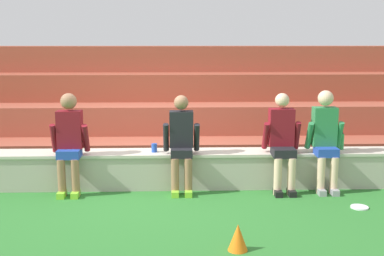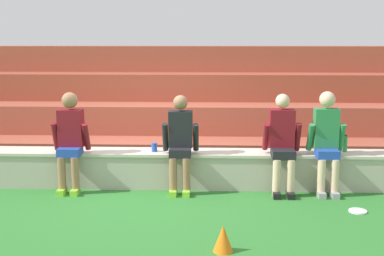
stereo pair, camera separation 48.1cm
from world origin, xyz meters
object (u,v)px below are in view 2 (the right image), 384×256
object	(u,v)px
plastic_cup_middle	(154,147)
person_right_of_center	(282,141)
person_far_right	(327,139)
sports_cone	(223,238)
person_center	(180,141)
frisbee	(358,211)
person_left_of_center	(70,138)
water_bottle_mid_right	(345,144)

from	to	relation	value
plastic_cup_middle	person_right_of_center	bearing A→B (deg)	-5.86
person_far_right	sports_cone	size ratio (longest dim) A/B	5.06
person_far_right	plastic_cup_middle	world-z (taller)	person_far_right
person_center	person_far_right	distance (m)	2.04
plastic_cup_middle	frisbee	xyz separation A→B (m)	(2.67, -0.98, -0.58)
person_center	sports_cone	distance (m)	2.17
frisbee	sports_cone	world-z (taller)	sports_cone
person_center	frisbee	size ratio (longest dim) A/B	6.06
person_center	person_right_of_center	bearing A→B (deg)	0.72
person_left_of_center	person_right_of_center	xyz separation A→B (m)	(2.98, 0.04, -0.02)
person_left_of_center	sports_cone	size ratio (longest dim) A/B	4.98
person_center	person_right_of_center	xyz separation A→B (m)	(1.43, 0.02, 0.01)
person_far_right	water_bottle_mid_right	distance (m)	0.45
person_right_of_center	plastic_cup_middle	bearing A→B (deg)	174.14
person_center	frisbee	world-z (taller)	person_center
person_far_right	water_bottle_mid_right	world-z (taller)	person_far_right
water_bottle_mid_right	person_left_of_center	bearing A→B (deg)	-175.43
person_left_of_center	water_bottle_mid_right	world-z (taller)	person_left_of_center
person_right_of_center	water_bottle_mid_right	size ratio (longest dim) A/B	5.47
person_left_of_center	sports_cone	world-z (taller)	person_left_of_center
person_left_of_center	person_far_right	distance (m)	3.59
person_far_right	sports_cone	world-z (taller)	person_far_right
water_bottle_mid_right	frisbee	xyz separation A→B (m)	(-0.09, -1.07, -0.64)
person_right_of_center	sports_cone	xyz separation A→B (m)	(-0.87, -2.03, -0.60)
person_left_of_center	person_far_right	bearing A→B (deg)	0.53
person_far_right	frisbee	bearing A→B (deg)	-72.70
frisbee	sports_cone	bearing A→B (deg)	-144.39
person_left_of_center	water_bottle_mid_right	xyz separation A→B (m)	(3.93, 0.31, -0.12)
person_center	water_bottle_mid_right	bearing A→B (deg)	7.05
person_left_of_center	plastic_cup_middle	xyz separation A→B (m)	(1.16, 0.23, -0.17)
person_center	water_bottle_mid_right	world-z (taller)	person_center
frisbee	sports_cone	xyz separation A→B (m)	(-1.73, -1.24, 0.13)
sports_cone	person_left_of_center	bearing A→B (deg)	136.68
person_center	water_bottle_mid_right	distance (m)	2.39
plastic_cup_middle	sports_cone	bearing A→B (deg)	-66.84
person_far_right	frisbee	world-z (taller)	person_far_right
person_center	plastic_cup_middle	distance (m)	0.46
person_far_right	plastic_cup_middle	size ratio (longest dim) A/B	11.53
person_left_of_center	person_far_right	xyz separation A→B (m)	(3.59, 0.03, 0.01)
sports_cone	water_bottle_mid_right	bearing A→B (deg)	51.77
person_right_of_center	plastic_cup_middle	xyz separation A→B (m)	(-1.82, 0.19, -0.15)
person_left_of_center	person_far_right	size ratio (longest dim) A/B	0.98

